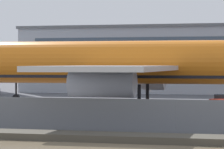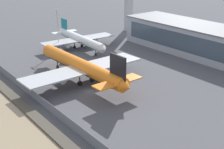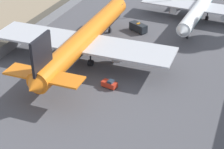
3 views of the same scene
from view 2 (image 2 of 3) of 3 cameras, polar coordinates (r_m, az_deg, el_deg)
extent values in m
plane|color=#4C4C51|center=(98.02, -4.12, -3.18)|extent=(500.00, 500.00, 0.00)
cube|color=#474238|center=(89.41, -15.14, -6.28)|extent=(320.00, 3.00, 0.50)
cube|color=slate|center=(90.47, -12.60, -4.91)|extent=(280.00, 0.08, 2.72)
cylinder|color=slate|center=(90.47, -12.60, -4.91)|extent=(0.10, 0.10, 2.72)
cylinder|color=orange|center=(104.81, -5.85, 1.70)|extent=(44.54, 5.45, 4.55)
cone|color=orange|center=(124.23, -11.87, 4.49)|extent=(3.04, 4.38, 4.32)
cone|color=orange|center=(87.40, 2.70, -2.30)|extent=(3.04, 4.15, 4.09)
cube|color=#232D3D|center=(121.49, -11.22, 4.44)|extent=(2.58, 3.92, 1.36)
cube|color=black|center=(105.23, -5.82, 1.06)|extent=(37.86, 4.41, 0.82)
cube|color=#B7BABF|center=(98.13, -10.31, -0.28)|extent=(10.21, 21.53, 0.45)
cube|color=#B7BABF|center=(109.17, -0.52, 2.31)|extent=(10.21, 21.53, 0.45)
cylinder|color=#B7BABF|center=(100.52, -9.78, -0.63)|extent=(6.27, 2.63, 2.50)
cylinder|color=#B7BABF|center=(109.67, -1.65, 1.57)|extent=(6.27, 2.63, 2.50)
cube|color=black|center=(88.45, 1.07, 1.19)|extent=(6.68, 0.68, 7.73)
cube|color=orange|center=(87.70, -0.91, -1.95)|extent=(4.60, 7.91, 0.36)
cube|color=orange|center=(92.36, 2.91, -0.74)|extent=(4.60, 7.91, 0.36)
cylinder|color=black|center=(118.64, -9.95, 2.00)|extent=(0.32, 0.32, 2.66)
cylinder|color=black|center=(119.08, -9.91, 1.39)|extent=(1.28, 0.53, 1.27)
cylinder|color=black|center=(102.43, -5.92, -0.94)|extent=(0.36, 0.36, 2.66)
cylinder|color=black|center=(102.94, -5.90, -1.62)|extent=(1.49, 1.05, 1.46)
cylinder|color=black|center=(104.90, -3.75, -0.32)|extent=(0.36, 0.36, 2.66)
cylinder|color=black|center=(105.40, -3.73, -0.99)|extent=(1.49, 1.05, 1.46)
cylinder|color=white|center=(141.87, -5.77, 6.45)|extent=(36.04, 5.50, 3.63)
cone|color=white|center=(126.24, -1.52, 4.68)|extent=(2.54, 3.57, 3.45)
cone|color=white|center=(158.22, -9.18, 7.84)|extent=(2.53, 3.39, 3.27)
cube|color=#232D3D|center=(128.07, -2.12, 5.13)|extent=(2.16, 3.19, 1.09)
cube|color=#14707A|center=(142.13, -5.75, 6.06)|extent=(30.62, 4.49, 0.65)
cube|color=#B7BABF|center=(147.69, -3.18, 6.94)|extent=(8.78, 17.62, 0.36)
cube|color=#B7BABF|center=(139.72, -9.22, 5.86)|extent=(8.78, 17.62, 0.36)
cylinder|color=#B7BABF|center=(146.41, -3.41, 6.33)|extent=(5.12, 2.26, 2.00)
cylinder|color=#B7BABF|center=(139.68, -8.48, 5.39)|extent=(5.12, 2.26, 2.00)
cube|color=#14707A|center=(154.66, -8.74, 8.94)|extent=(5.40, 0.72, 6.18)
cube|color=white|center=(156.77, -7.63, 7.90)|extent=(3.91, 6.50, 0.29)
cube|color=white|center=(154.07, -9.72, 7.55)|extent=(3.91, 6.50, 0.29)
cylinder|color=black|center=(132.23, -3.03, 4.13)|extent=(0.25, 0.25, 2.13)
cylinder|color=black|center=(132.54, -3.03, 3.69)|extent=(1.04, 0.45, 1.02)
cylinder|color=black|center=(145.63, -5.56, 5.67)|extent=(0.29, 0.29, 2.13)
cylinder|color=black|center=(145.92, -5.55, 5.27)|extent=(1.21, 0.88, 1.17)
cylinder|color=black|center=(143.88, -6.89, 5.43)|extent=(0.29, 0.29, 2.13)
cylinder|color=black|center=(144.17, -6.87, 5.02)|extent=(1.21, 0.88, 1.17)
cube|color=red|center=(104.26, 1.92, -1.14)|extent=(2.22, 3.46, 1.11)
cube|color=#283847|center=(104.13, 2.12, -0.70)|extent=(1.48, 1.36, 0.50)
cylinder|color=black|center=(105.40, 2.22, -1.13)|extent=(0.36, 0.73, 0.70)
cylinder|color=black|center=(104.30, 2.58, -1.38)|extent=(0.36, 0.73, 0.70)
cylinder|color=black|center=(104.54, 1.26, -1.31)|extent=(0.36, 0.73, 0.70)
cylinder|color=black|center=(103.43, 1.61, -1.57)|extent=(0.36, 0.73, 0.70)
cube|color=#1E2328|center=(125.01, -7.93, 2.78)|extent=(4.30, 5.58, 2.07)
cube|color=#283847|center=(124.94, -7.10, 3.00)|extent=(2.30, 1.95, 0.83)
cube|color=orange|center=(124.65, -7.96, 3.27)|extent=(1.16, 0.94, 0.16)
cylinder|color=black|center=(126.20, -7.20, 2.59)|extent=(0.59, 0.84, 0.84)
cylinder|color=black|center=(124.44, -7.15, 2.32)|extent=(0.59, 0.84, 0.84)
cylinder|color=black|center=(126.13, -8.66, 2.50)|extent=(0.59, 0.84, 0.84)
cylinder|color=black|center=(124.36, -8.63, 2.23)|extent=(0.59, 0.84, 0.84)
cube|color=#9EA3AD|center=(134.46, 18.15, 5.33)|extent=(86.15, 20.11, 11.94)
cube|color=#3D4C5B|center=(126.26, 15.54, 4.90)|extent=(79.26, 0.16, 7.17)
cube|color=#5B5E63|center=(133.00, 18.45, 7.91)|extent=(86.75, 20.71, 0.50)
cylinder|color=#A8A8AD|center=(139.03, -9.86, 7.98)|extent=(0.36, 0.36, 18.49)
cube|color=#A8A8AD|center=(137.29, -10.10, 11.63)|extent=(3.20, 0.24, 0.24)
cube|color=silver|center=(138.39, -10.33, 11.56)|extent=(0.60, 0.40, 0.44)
cube|color=silver|center=(136.29, -9.85, 11.45)|extent=(0.60, 0.40, 0.44)
camera|label=1|loc=(77.17, -45.31, -12.75)|focal=105.00mm
camera|label=3|loc=(87.92, 46.14, 16.25)|focal=60.00mm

